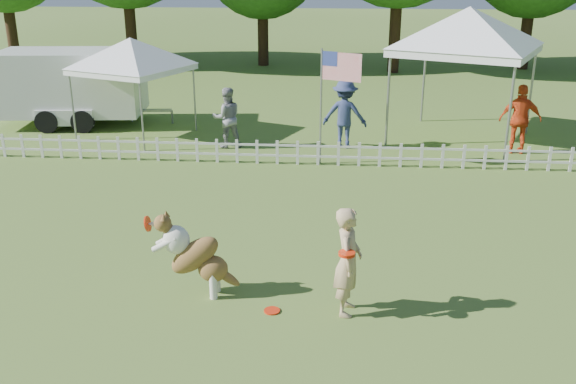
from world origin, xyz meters
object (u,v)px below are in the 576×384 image
Objects in this scene: canopy_tent_right at (464,76)px; spectator_b at (345,114)px; cargo_trailer at (72,87)px; spectator_a at (227,118)px; canopy_tent_left at (134,89)px; frisbee_on_turf at (272,311)px; spectator_c at (520,119)px; handler at (348,261)px; flag_pole at (321,107)px; dog at (196,255)px.

spectator_b is at bearing -137.16° from canopy_tent_right.
cargo_trailer is 5.51m from spectator_a.
canopy_tent_left is 5.97m from spectator_b.
spectator_a is at bearing 12.63° from spectator_b.
canopy_tent_right reaches higher than spectator_a.
frisbee_on_turf is 12.81m from cargo_trailer.
canopy_tent_right is at bearing -152.74° from spectator_b.
spectator_c is (5.48, 8.51, 0.88)m from frisbee_on_turf.
flag_pole reaches higher than handler.
flag_pole is at bearing 18.82° from spectator_c.
canopy_tent_left is (-5.98, 9.33, 0.54)m from handler.
canopy_tent_right is 1.25× the size of flag_pole.
spectator_b is (8.19, -1.87, -0.23)m from cargo_trailer.
handler is 8.57m from spectator_b.
handler is 0.89× the size of spectator_c.
flag_pole is at bearing -1.17° from canopy_tent_left.
canopy_tent_left is at bearing -154.10° from canopy_tent_right.
canopy_tent_right is (4.18, 9.78, 1.75)m from frisbee_on_turf.
dog is 9.77m from canopy_tent_left.
dog is at bearing 160.10° from frisbee_on_turf.
spectator_c is at bearing 38.41° from flag_pole.
canopy_tent_right is 4.60m from flag_pole.
cargo_trailer is (-8.26, 10.44, 0.34)m from handler.
spectator_a is (-6.31, -1.36, -0.95)m from canopy_tent_right.
frisbee_on_turf is 10.78m from canopy_tent_right.
spectator_a is (2.80, -1.00, -0.54)m from canopy_tent_left.
frisbee_on_turf is at bearing -40.69° from canopy_tent_left.
canopy_tent_right is 2.18× the size of spectator_a.
cargo_trailer is (-11.38, 0.76, -0.62)m from canopy_tent_right.
flag_pole is at bearing 134.85° from spectator_a.
cargo_trailer is at bearing 175.70° from canopy_tent_left.
dog is 6.97m from flag_pole.
canopy_tent_right reaches higher than handler.
handler is 13.32m from cargo_trailer.
canopy_tent_left is at bearing 113.94° from dog.
canopy_tent_right is (3.12, 9.68, 0.96)m from handler.
spectator_c is at bearing -22.30° from handler.
cargo_trailer is (-6.03, 10.11, 0.50)m from dog.
canopy_tent_left is 5.78m from flag_pole.
cargo_trailer reaches higher than spectator_a.
dog is 0.79× the size of spectator_a.
spectator_b is at bearing 76.66° from dog.
canopy_tent_left reaches higher than spectator_c.
canopy_tent_left is at bearing 0.79° from spectator_b.
handler reaches higher than dog.
spectator_c is at bearing 57.24° from frisbee_on_turf.
canopy_tent_right is (5.36, 9.35, 1.12)m from dog.
canopy_tent_right reaches higher than dog.
dog is at bearing -79.55° from flag_pole.
handler is at bearing -61.08° from flag_pole.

